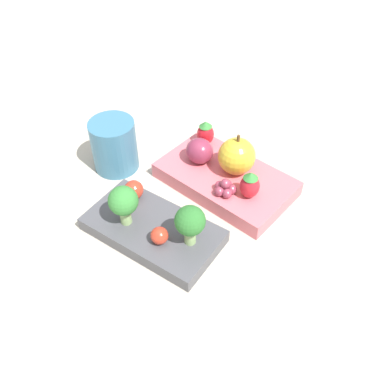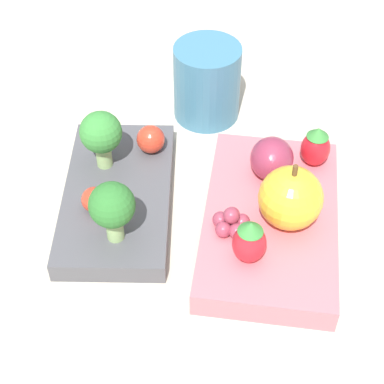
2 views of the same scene
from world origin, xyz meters
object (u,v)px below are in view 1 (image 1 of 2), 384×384
at_px(strawberry_0, 250,185).
at_px(grape_cluster, 225,188).
at_px(plum, 200,151).
at_px(bento_box_savoury, 153,230).
at_px(broccoli_floret_0, 190,222).
at_px(broccoli_floret_1, 123,202).
at_px(strawberry_1, 205,133).
at_px(cherry_tomato_1, 159,236).
at_px(cherry_tomato_0, 134,190).
at_px(apple, 237,156).
at_px(drinking_cup, 114,145).
at_px(bento_box_fruit, 227,180).

height_order(strawberry_0, grape_cluster, strawberry_0).
bearing_deg(plum, bento_box_savoury, 103.72).
relative_size(bento_box_savoury, broccoli_floret_0, 3.22).
bearing_deg(broccoli_floret_1, bento_box_savoury, -149.36).
bearing_deg(strawberry_1, cherry_tomato_1, 112.99).
xyz_separation_m(cherry_tomato_0, plum, (-0.02, -0.12, 0.01)).
bearing_deg(grape_cluster, strawberry_1, -36.92).
xyz_separation_m(broccoli_floret_0, apple, (0.03, -0.15, -0.01)).
distance_m(bento_box_savoury, drinking_cup, 0.16).
bearing_deg(plum, grape_cluster, 157.20).
distance_m(bento_box_savoury, strawberry_0, 0.15).
height_order(broccoli_floret_0, grape_cluster, broccoli_floret_0).
distance_m(bento_box_fruit, cherry_tomato_0, 0.14).
distance_m(bento_box_savoury, apple, 0.16).
xyz_separation_m(bento_box_savoury, apple, (-0.02, -0.16, 0.04)).
xyz_separation_m(broccoli_floret_0, broccoli_floret_1, (0.09, 0.03, 0.00)).
relative_size(strawberry_0, drinking_cup, 0.52).
bearing_deg(broccoli_floret_0, cherry_tomato_1, 40.10).
height_order(cherry_tomato_0, strawberry_0, strawberry_0).
xyz_separation_m(broccoli_floret_0, cherry_tomato_0, (0.11, -0.01, -0.02)).
relative_size(bento_box_savoury, drinking_cup, 2.33).
relative_size(cherry_tomato_1, strawberry_1, 0.55).
xyz_separation_m(bento_box_savoury, broccoli_floret_0, (-0.06, -0.01, 0.05)).
bearing_deg(bento_box_fruit, strawberry_0, 161.40).
bearing_deg(cherry_tomato_0, grape_cluster, -137.80).
height_order(plum, drinking_cup, drinking_cup).
height_order(broccoli_floret_1, plum, broccoli_floret_1).
relative_size(bento_box_fruit, plum, 4.64).
height_order(apple, strawberry_1, apple).
height_order(broccoli_floret_1, drinking_cup, drinking_cup).
bearing_deg(strawberry_0, strawberry_1, -23.45).
height_order(bento_box_savoury, broccoli_floret_1, broccoli_floret_1).
xyz_separation_m(broccoli_floret_1, strawberry_0, (-0.10, -0.14, -0.01)).
distance_m(bento_box_savoury, broccoli_floret_0, 0.08).
relative_size(bento_box_fruit, cherry_tomato_0, 7.25).
bearing_deg(drinking_cup, bento_box_savoury, 155.32).
distance_m(broccoli_floret_1, grape_cluster, 0.15).
distance_m(plum, drinking_cup, 0.13).
bearing_deg(cherry_tomato_1, strawberry_0, -106.32).
height_order(strawberry_1, drinking_cup, drinking_cup).
relative_size(cherry_tomato_1, apple, 0.36).
height_order(bento_box_savoury, strawberry_1, strawberry_1).
xyz_separation_m(bento_box_savoury, grape_cluster, (-0.04, -0.11, 0.02)).
relative_size(broccoli_floret_1, strawberry_0, 1.40).
xyz_separation_m(broccoli_floret_1, grape_cluster, (-0.07, -0.13, -0.02)).
bearing_deg(strawberry_0, cherry_tomato_0, 39.77).
bearing_deg(cherry_tomato_0, bento_box_savoury, 158.76).
xyz_separation_m(apple, grape_cluster, (-0.02, 0.05, -0.02)).
distance_m(broccoli_floret_1, strawberry_0, 0.17).
height_order(bento_box_fruit, strawberry_0, strawberry_0).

